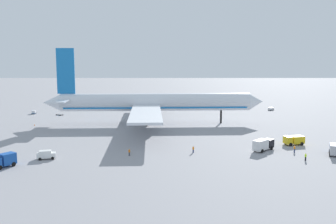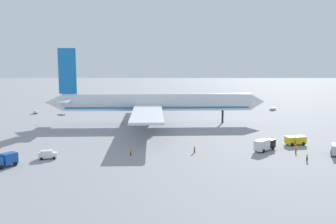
% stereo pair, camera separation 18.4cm
% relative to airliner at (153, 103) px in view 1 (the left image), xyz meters
% --- Properties ---
extents(ground_plane, '(600.00, 600.00, 0.00)m').
position_rel_airliner_xyz_m(ground_plane, '(1.47, 0.04, -7.36)').
color(ground_plane, gray).
extents(airliner, '(76.33, 77.98, 26.00)m').
position_rel_airliner_xyz_m(airliner, '(0.00, 0.00, 0.00)').
color(airliner, silver).
rests_on(airliner, ground).
extents(service_truck_0, '(5.57, 3.64, 2.35)m').
position_rel_airliner_xyz_m(service_truck_0, '(38.87, -32.80, -6.00)').
color(service_truck_0, yellow).
rests_on(service_truck_0, ground).
extents(service_truck_1, '(6.33, 6.31, 2.90)m').
position_rel_airliner_xyz_m(service_truck_1, '(29.10, -39.23, -5.77)').
color(service_truck_1, black).
rests_on(service_truck_1, ground).
extents(service_truck_3, '(4.54, 5.17, 2.81)m').
position_rel_airliner_xyz_m(service_truck_3, '(-28.72, -53.35, -5.84)').
color(service_truck_3, '#194CA5').
rests_on(service_truck_3, ground).
extents(service_van, '(4.45, 2.86, 1.97)m').
position_rel_airliner_xyz_m(service_van, '(-22.00, -46.97, -6.32)').
color(service_van, white).
rests_on(service_van, ground).
extents(baggage_cart_0, '(1.88, 3.55, 1.35)m').
position_rel_airliner_xyz_m(baggage_cart_0, '(-49.33, 23.21, -6.61)').
color(baggage_cart_0, '#26598C').
rests_on(baggage_cart_0, ground).
extents(baggage_cart_1, '(3.39, 2.76, 0.40)m').
position_rel_airliner_xyz_m(baggage_cart_1, '(-37.66, 19.27, -7.09)').
color(baggage_cart_1, '#595B60').
rests_on(baggage_cart_1, ground).
extents(baggage_cart_2, '(3.05, 2.67, 1.22)m').
position_rel_airliner_xyz_m(baggage_cart_2, '(50.68, 33.75, -6.68)').
color(baggage_cart_2, gray).
rests_on(baggage_cart_2, ground).
extents(ground_worker_0, '(0.54, 0.54, 1.64)m').
position_rel_airliner_xyz_m(ground_worker_0, '(11.75, -41.21, -6.52)').
color(ground_worker_0, navy).
rests_on(ground_worker_0, ground).
extents(ground_worker_1, '(0.55, 0.55, 1.65)m').
position_rel_airliner_xyz_m(ground_worker_1, '(-3.44, -44.03, -6.52)').
color(ground_worker_1, '#3F3F47').
rests_on(ground_worker_1, ground).
extents(ground_worker_2, '(0.50, 0.50, 1.73)m').
position_rel_airliner_xyz_m(ground_worker_2, '(36.36, -48.37, -6.47)').
color(ground_worker_2, black).
rests_on(ground_worker_2, ground).
extents(ground_worker_3, '(0.46, 0.46, 1.79)m').
position_rel_airliner_xyz_m(ground_worker_3, '(36.33, -40.93, -6.44)').
color(ground_worker_3, navy).
rests_on(ground_worker_3, ground).
extents(traffic_cone_0, '(0.36, 0.36, 0.55)m').
position_rel_airliner_xyz_m(traffic_cone_0, '(18.59, 43.23, -7.08)').
color(traffic_cone_0, orange).
rests_on(traffic_cone_0, ground).
extents(traffic_cone_1, '(0.36, 0.36, 0.55)m').
position_rel_airliner_xyz_m(traffic_cone_1, '(-18.00, 40.14, -7.08)').
color(traffic_cone_1, orange).
rests_on(traffic_cone_1, ground).
extents(traffic_cone_2, '(0.36, 0.36, 0.55)m').
position_rel_airliner_xyz_m(traffic_cone_2, '(-39.50, -4.29, -7.08)').
color(traffic_cone_2, orange).
rests_on(traffic_cone_2, ground).
extents(traffic_cone_3, '(0.36, 0.36, 0.55)m').
position_rel_airliner_xyz_m(traffic_cone_3, '(-37.32, -36.83, -7.08)').
color(traffic_cone_3, orange).
rests_on(traffic_cone_3, ground).
extents(traffic_cone_4, '(0.36, 0.36, 0.55)m').
position_rel_airliner_xyz_m(traffic_cone_4, '(-26.28, 41.09, -7.08)').
color(traffic_cone_4, orange).
rests_on(traffic_cone_4, ground).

